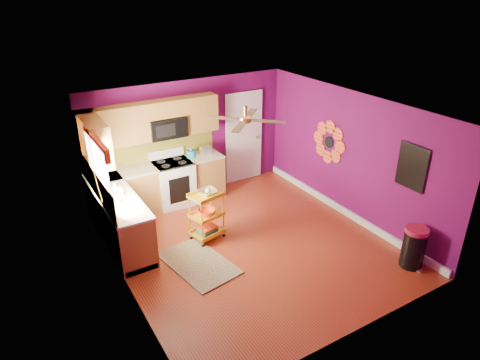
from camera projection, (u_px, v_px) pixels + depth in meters
ground at (251, 244)px, 7.70m from camera, size 5.00×5.00×0.00m
room_envelope at (253, 160)px, 7.02m from camera, size 4.54×5.04×2.52m
lower_cabinets at (142, 200)px, 8.30m from camera, size 2.81×2.31×0.94m
electric_range at (173, 182)px, 8.93m from camera, size 0.76×0.66×1.13m
upper_cabinetry at (134, 128)px, 8.04m from camera, size 2.80×2.30×1.26m
left_window at (98, 160)px, 6.75m from camera, size 0.08×1.35×1.08m
panel_door at (244, 138)px, 9.81m from camera, size 0.95×0.11×2.15m
right_wall_art at (364, 152)px, 7.86m from camera, size 0.04×2.74×1.04m
ceiling_fan at (245, 119)px, 6.88m from camera, size 1.01×1.01×0.26m
shag_rug at (199, 263)px, 7.17m from camera, size 1.06×1.50×0.02m
rolling_cart at (207, 213)px, 7.67m from camera, size 0.63×0.52×1.01m
trash_can at (414, 247)px, 6.99m from camera, size 0.48×0.48×0.72m
teal_kettle at (191, 154)px, 8.93m from camera, size 0.18×0.18×0.21m
toaster at (206, 150)px, 9.10m from camera, size 0.22×0.15×0.18m
soap_bottle_a at (120, 191)px, 7.37m from camera, size 0.08×0.08×0.18m
soap_bottle_b at (115, 187)px, 7.50m from camera, size 0.13×0.13×0.17m
counter_dish at (102, 179)px, 7.92m from camera, size 0.27×0.27×0.07m
counter_cup at (117, 199)px, 7.16m from camera, size 0.13×0.13×0.10m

